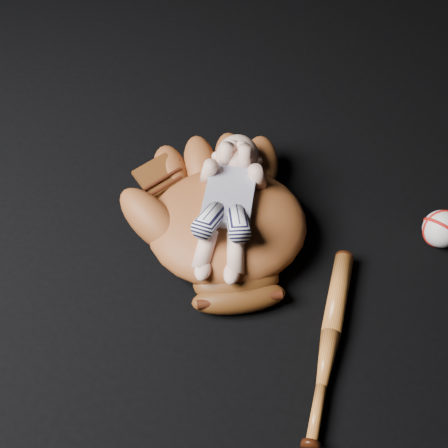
{
  "coord_description": "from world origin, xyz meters",
  "views": [
    {
      "loc": [
        0.23,
        -0.69,
        1.09
      ],
      "look_at": [
        -0.0,
        0.07,
        0.08
      ],
      "focal_mm": 50.0,
      "sensor_mm": 36.0,
      "label": 1
    }
  ],
  "objects": [
    {
      "name": "baseball_glove",
      "position": [
        -0.0,
        0.08,
        0.07
      ],
      "size": [
        0.58,
        0.61,
        0.15
      ],
      "primitive_type": null,
      "rotation": [
        0.0,
        0.0,
        0.43
      ],
      "color": "brown",
      "rests_on": "ground"
    },
    {
      "name": "newborn_baby",
      "position": [
        0.0,
        0.08,
        0.13
      ],
      "size": [
        0.21,
        0.37,
        0.14
      ],
      "primitive_type": null,
      "rotation": [
        0.0,
        0.0,
        0.14
      ],
      "color": "#D7A28B",
      "rests_on": "baseball_glove"
    },
    {
      "name": "baseball_bat",
      "position": [
        0.26,
        -0.11,
        0.02
      ],
      "size": [
        0.05,
        0.42,
        0.04
      ],
      "primitive_type": null,
      "rotation": [
        0.0,
        0.0,
        0.03
      ],
      "color": "#B15F22",
      "rests_on": "ground"
    },
    {
      "name": "baseball",
      "position": [
        0.44,
        0.22,
        0.04
      ],
      "size": [
        0.08,
        0.08,
        0.08
      ],
      "primitive_type": "sphere",
      "rotation": [
        0.0,
        0.0,
        -0.01
      ],
      "color": "white",
      "rests_on": "ground"
    }
  ]
}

